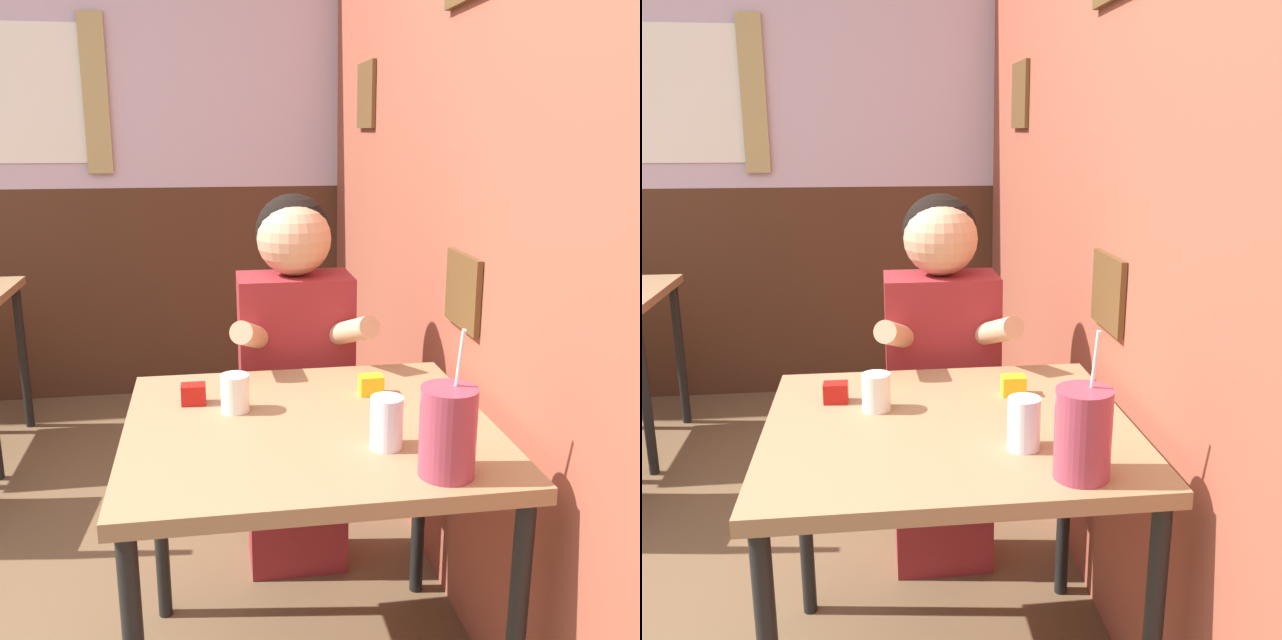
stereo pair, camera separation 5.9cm
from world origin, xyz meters
The scene contains 9 objects.
brick_wall_right centered at (1.41, 1.27, 1.35)m, with size 0.08×4.53×2.70m.
back_wall centered at (-0.01, 2.56, 1.35)m, with size 5.75×0.09×2.70m.
main_table centered at (0.91, 0.30, 0.65)m, with size 0.84×0.77×0.73m.
person_seated centered at (0.94, 0.86, 0.65)m, with size 0.42×0.42×1.20m.
cocktail_pitcher centered at (1.14, 0.01, 0.82)m, with size 0.11×0.11×0.30m.
glass_near_pitcher centered at (1.05, 0.15, 0.79)m, with size 0.07×0.07×0.11m.
glass_center centered at (0.74, 0.40, 0.77)m, with size 0.07×0.07×0.09m.
condiment_ketchup centered at (0.64, 0.46, 0.75)m, with size 0.06×0.04×0.05m.
condiment_mustard centered at (1.09, 0.46, 0.75)m, with size 0.06×0.04×0.05m.
Camera 2 is at (0.76, -1.22, 1.38)m, focal length 40.00 mm.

